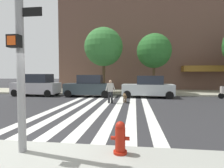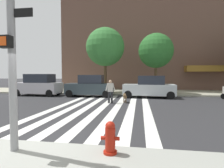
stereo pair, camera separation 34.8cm
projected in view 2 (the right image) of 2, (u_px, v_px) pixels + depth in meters
The scene contains 12 objects.
ground_plane at pixel (93, 107), 11.32m from camera, with size 160.00×160.00×0.00m, color #2B2B2D.
sidewalk_far at pixel (114, 92), 20.58m from camera, with size 80.00×6.00×0.15m, color #9E9C86.
crosswalk_stripes at pixel (103, 107), 11.22m from camera, with size 5.85×12.19×0.01m.
traffic_light_pole at pixel (9, 9), 4.16m from camera, with size 0.74×0.46×5.80m.
fire_hydrant at pixel (110, 138), 4.19m from camera, with size 0.44×0.32×0.76m.
parked_car_near_curb at pixel (39, 85), 17.38m from camera, with size 4.29×2.08×2.09m.
parked_car_behind_first at pixel (90, 86), 16.59m from camera, with size 4.36×2.00×2.00m.
parked_car_third_in_line at pixel (149, 87), 15.76m from camera, with size 4.52×2.10×1.93m.
street_tree_nearest at pixel (105, 47), 18.88m from camera, with size 4.05×4.05×6.83m.
street_tree_middle at pixel (156, 51), 18.26m from camera, with size 3.53×3.53×6.09m.
pedestrian_dog_walker at pixel (110, 90), 12.62m from camera, with size 0.71×0.29×1.64m.
dog_on_leash at pixel (125, 96), 12.94m from camera, with size 0.35×1.05×0.65m.
Camera 2 is at (2.93, -4.51, 1.99)m, focal length 28.69 mm.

